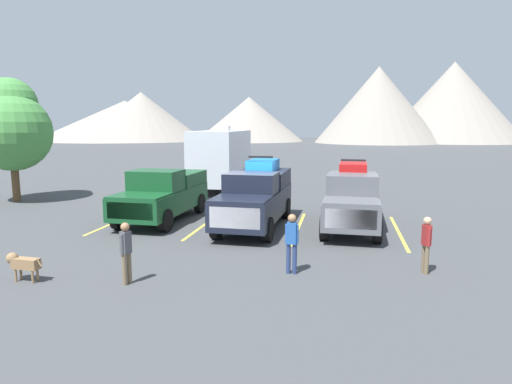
{
  "coord_description": "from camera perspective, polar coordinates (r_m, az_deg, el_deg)",
  "views": [
    {
      "loc": [
        3.46,
        -16.82,
        3.98
      ],
      "look_at": [
        0.0,
        1.05,
        1.2
      ],
      "focal_mm": 31.25,
      "sensor_mm": 36.0,
      "label": 1
    }
  ],
  "objects": [
    {
      "name": "lot_stripe_a",
      "position": [
        19.55,
        -16.95,
        -3.43
      ],
      "size": [
        0.12,
        5.5,
        0.01
      ],
      "primitive_type": "cube",
      "color": "gold",
      "rests_on": "ground"
    },
    {
      "name": "person_b",
      "position": [
        11.61,
        -16.3,
        -7.01
      ],
      "size": [
        0.25,
        0.34,
        1.58
      ],
      "color": "#726047",
      "rests_on": "ground"
    },
    {
      "name": "tree_a",
      "position": [
        26.15,
        -28.86,
        7.48
      ],
      "size": [
        3.95,
        3.95,
        6.34
      ],
      "color": "brown",
      "rests_on": "ground"
    },
    {
      "name": "mountain_ridge",
      "position": [
        104.95,
        7.55,
        10.22
      ],
      "size": [
        148.59,
        43.28,
        17.59
      ],
      "color": "gray",
      "rests_on": "ground"
    },
    {
      "name": "dog",
      "position": [
        12.94,
        -27.8,
        -7.99
      ],
      "size": [
        1.03,
        0.32,
        0.73
      ],
      "color": "olive",
      "rests_on": "ground"
    },
    {
      "name": "lot_stripe_c",
      "position": [
        17.4,
        5.44,
        -4.56
      ],
      "size": [
        0.12,
        5.5,
        0.01
      ],
      "primitive_type": "cube",
      "color": "gold",
      "rests_on": "ground"
    },
    {
      "name": "person_a",
      "position": [
        11.94,
        4.6,
        -6.09
      ],
      "size": [
        0.36,
        0.22,
        1.63
      ],
      "color": "navy",
      "rests_on": "ground"
    },
    {
      "name": "lot_stripe_b",
      "position": [
        18.12,
        -6.43,
        -4.04
      ],
      "size": [
        0.12,
        5.5,
        0.01
      ],
      "primitive_type": "cube",
      "color": "gold",
      "rests_on": "ground"
    },
    {
      "name": "person_c",
      "position": [
        12.77,
        20.96,
        -5.89
      ],
      "size": [
        0.24,
        0.33,
        1.55
      ],
      "color": "#726047",
      "rests_on": "ground"
    },
    {
      "name": "pickup_truck_b",
      "position": [
        17.39,
        0.01,
        -0.42
      ],
      "size": [
        2.26,
        5.93,
        2.71
      ],
      "color": "black",
      "rests_on": "ground"
    },
    {
      "name": "pickup_truck_c",
      "position": [
        17.44,
        12.18,
        -0.69
      ],
      "size": [
        2.2,
        5.47,
        2.6
      ],
      "color": "#595B60",
      "rests_on": "ground"
    },
    {
      "name": "ground_plane",
      "position": [
        17.62,
        -0.65,
        -4.37
      ],
      "size": [
        240.0,
        240.0,
        0.0
      ],
      "primitive_type": "plane",
      "color": "#3F4244"
    },
    {
      "name": "pickup_truck_a",
      "position": [
        18.99,
        -11.76,
        -0.19
      ],
      "size": [
        2.35,
        5.55,
        2.15
      ],
      "color": "#144723",
      "rests_on": "ground"
    },
    {
      "name": "lot_stripe_d",
      "position": [
        17.46,
        17.78,
        -4.9
      ],
      "size": [
        0.12,
        5.5,
        0.01
      ],
      "primitive_type": "cube",
      "color": "gold",
      "rests_on": "ground"
    },
    {
      "name": "camper_trailer_a",
      "position": [
        26.76,
        -4.5,
        4.51
      ],
      "size": [
        2.6,
        7.51,
        3.89
      ],
      "color": "silver",
      "rests_on": "ground"
    }
  ]
}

